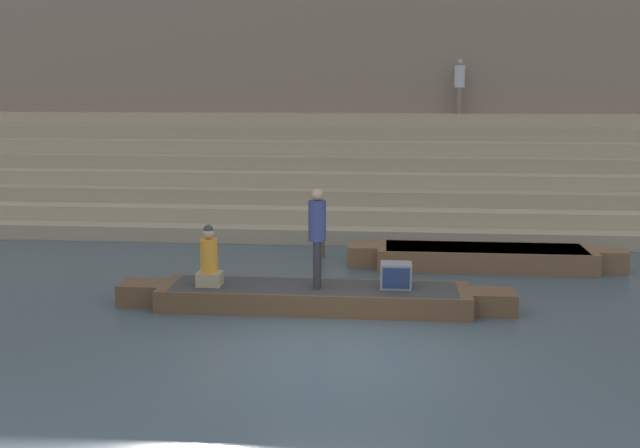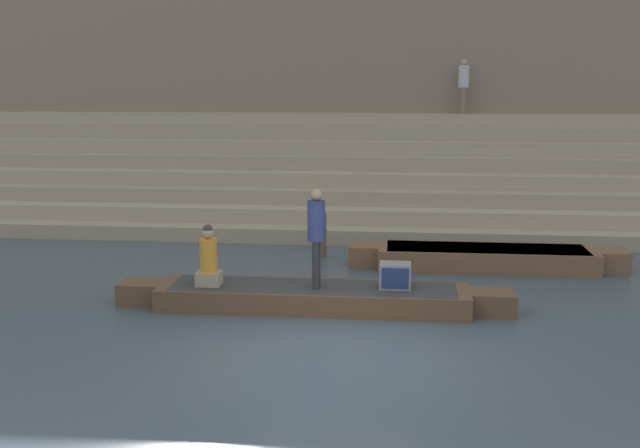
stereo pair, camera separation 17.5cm
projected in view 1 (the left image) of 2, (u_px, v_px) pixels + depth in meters
The scene contains 10 objects.
ground_plane at pixel (338, 356), 10.96m from camera, with size 120.00×120.00×0.00m, color #3D4C56.
ghat_steps at pixel (364, 183), 21.72m from camera, with size 36.00×5.80×2.99m.
back_wall at pixel (368, 78), 23.74m from camera, with size 34.20×1.28×8.21m.
rowboat_main at pixel (314, 296), 13.26m from camera, with size 7.02×1.32×0.39m.
person_standing at pixel (317, 231), 12.97m from camera, with size 0.31×0.31×1.75m.
person_rowing at pixel (209, 261), 13.21m from camera, with size 0.43×0.34×1.10m.
tv_set at pixel (396, 275), 13.12m from camera, with size 0.55×0.41×0.45m.
moored_boat_shore at pixel (484, 257), 16.13m from camera, with size 5.88×1.24×0.45m.
mooring_post at pixel (321, 235), 17.06m from camera, with size 0.19×0.19×1.02m, color brown.
person_on_steps at pixel (459, 82), 22.58m from camera, with size 0.32×0.32×1.63m.
Camera 1 is at (0.69, -10.38, 3.96)m, focal length 42.00 mm.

